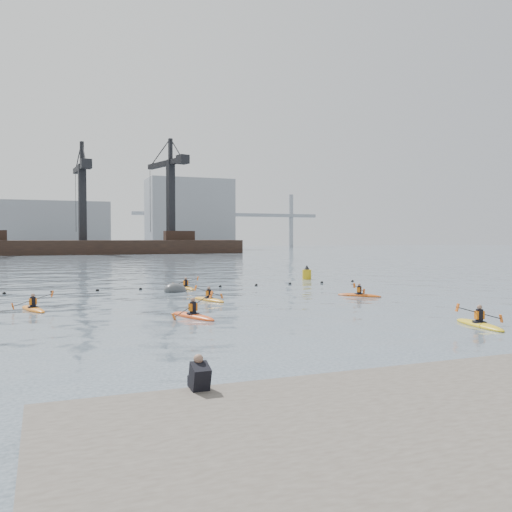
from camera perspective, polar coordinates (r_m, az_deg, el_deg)
The scene contains 13 objects.
ground at distance 19.45m, azimuth 5.25°, elevation -9.29°, with size 400.00×400.00×0.00m, color #35424D.
quay at distance 12.38m, azimuth 25.24°, elevation -16.09°, with size 18.00×7.12×1.77m.
float_line at distance 40.55m, azimuth -9.99°, elevation -3.37°, with size 33.24×0.73×0.24m.
barge_pier at distance 127.29m, azimuth -17.86°, elevation 1.04°, with size 72.00×19.30×29.50m.
skyline at distance 167.72m, azimuth -17.96°, elevation 3.76°, with size 141.00×28.00×22.00m.
kayaker_0 at distance 25.96m, azimuth -6.65°, elevation -6.22°, with size 2.24×3.37×1.31m.
kayaker_1 at distance 25.17m, azimuth 22.45°, elevation -6.62°, with size 2.22×3.34×1.13m.
kayaker_2 at distance 30.59m, azimuth -22.42°, elevation -5.12°, with size 2.06×3.17×1.07m.
kayaker_3 at distance 32.68m, azimuth -4.99°, elevation -4.53°, with size 1.99×3.02×1.09m.
kayaker_4 at distance 35.55m, azimuth 10.81°, elevation -4.03°, with size 2.29×2.66×1.04m.
kayaker_5 at distance 40.36m, azimuth -7.41°, elevation -3.30°, with size 2.03×3.05×1.00m.
mooring_buoy at distance 38.43m, azimuth -8.43°, elevation -3.71°, with size 2.30×1.36×1.15m, color #3C3F41.
nav_buoy at distance 49.23m, azimuth 5.37°, elevation -1.93°, with size 0.80×0.80×1.46m.
Camera 1 is at (-8.64, -17.01, 3.81)m, focal length 38.00 mm.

